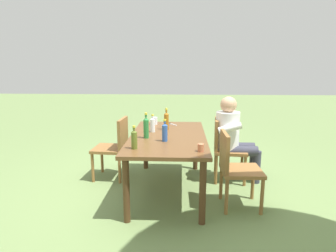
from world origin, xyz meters
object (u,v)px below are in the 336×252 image
(person_in_white_shirt, at_px, (233,135))
(bottle_blue, at_px, (165,132))
(chair_far_left, at_px, (224,146))
(bottle_olive, at_px, (134,139))
(bottle_clear, at_px, (153,124))
(bottle_green, at_px, (146,127))
(backpack_by_near_side, at_px, (167,146))
(table_knife, at_px, (171,124))
(cup_terracotta, at_px, (201,148))
(chair_far_right, at_px, (234,166))
(bottle_amber, at_px, (166,120))
(chair_near_left, at_px, (115,145))
(cup_glass, at_px, (155,121))
(dining_table, at_px, (168,142))

(person_in_white_shirt, distance_m, bottle_blue, 1.14)
(chair_far_left, height_order, bottle_olive, bottle_olive)
(bottle_clear, bearing_deg, bottle_green, -8.18)
(chair_far_left, xyz_separation_m, backpack_by_near_side, (-0.96, -0.85, -0.29))
(table_knife, bearing_deg, bottle_blue, -1.95)
(backpack_by_near_side, bearing_deg, table_knife, 7.67)
(chair_far_left, xyz_separation_m, cup_terracotta, (1.07, -0.40, 0.28))
(person_in_white_shirt, distance_m, bottle_clear, 1.12)
(person_in_white_shirt, bearing_deg, backpack_by_near_side, -135.39)
(bottle_olive, height_order, table_knife, bottle_olive)
(backpack_by_near_side, bearing_deg, chair_far_right, 25.64)
(chair_far_left, height_order, bottle_amber, bottle_amber)
(chair_far_right, bearing_deg, chair_near_left, -117.22)
(bottle_amber, distance_m, bottle_olive, 0.97)
(bottle_blue, xyz_separation_m, bottle_clear, (-0.46, -0.19, -0.01))
(bottle_olive, bearing_deg, chair_far_left, 132.64)
(cup_terracotta, bearing_deg, chair_near_left, -133.02)
(bottle_amber, bearing_deg, cup_glass, -150.59)
(bottle_blue, bearing_deg, table_knife, 178.05)
(person_in_white_shirt, distance_m, bottle_amber, 0.94)
(person_in_white_shirt, xyz_separation_m, bottle_amber, (0.07, -0.91, 0.20))
(chair_far_left, relative_size, cup_terracotta, 10.84)
(dining_table, distance_m, bottle_amber, 0.39)
(dining_table, bearing_deg, cup_glass, -160.91)
(cup_terracotta, bearing_deg, bottle_amber, -157.78)
(bottle_amber, distance_m, cup_glass, 0.40)
(cup_glass, bearing_deg, chair_far_left, 75.40)
(chair_far_left, height_order, cup_glass, chair_far_left)
(chair_far_right, bearing_deg, dining_table, -117.45)
(chair_far_right, relative_size, person_in_white_shirt, 0.74)
(bottle_green, xyz_separation_m, backpack_by_near_side, (-1.51, 0.18, -0.67))
(person_in_white_shirt, bearing_deg, cup_glass, -103.58)
(person_in_white_shirt, height_order, bottle_olive, person_in_white_shirt)
(bottle_clear, distance_m, cup_terracotta, 1.02)
(chair_near_left, distance_m, bottle_clear, 0.69)
(person_in_white_shirt, xyz_separation_m, bottle_blue, (0.68, -0.90, 0.19))
(chair_far_left, height_order, cup_terracotta, chair_far_left)
(bottle_amber, height_order, bottle_olive, bottle_amber)
(table_knife, bearing_deg, cup_terracotta, 14.62)
(bottle_clear, distance_m, bottle_olive, 0.79)
(bottle_clear, relative_size, backpack_by_near_side, 0.56)
(bottle_green, distance_m, bottle_amber, 0.51)
(chair_near_left, bearing_deg, chair_far_right, 62.78)
(dining_table, xyz_separation_m, bottle_amber, (-0.32, -0.04, 0.21))
(chair_far_right, bearing_deg, chair_far_left, 179.98)
(chair_near_left, height_order, bottle_green, bottle_green)
(chair_near_left, bearing_deg, cup_glass, 116.91)
(dining_table, height_order, person_in_white_shirt, person_in_white_shirt)
(bottle_amber, bearing_deg, backpack_by_near_side, -177.71)
(bottle_clear, xyz_separation_m, table_knife, (-0.52, 0.22, -0.10))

